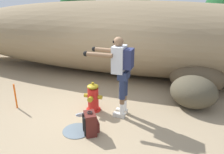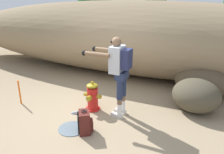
# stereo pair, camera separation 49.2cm
# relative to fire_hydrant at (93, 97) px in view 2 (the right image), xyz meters

# --- Properties ---
(ground_plane) EXTENTS (56.00, 56.00, 0.04)m
(ground_plane) POSITION_rel_fire_hydrant_xyz_m (-0.03, -0.30, -0.33)
(ground_plane) COLOR #998466
(dirt_embankment) EXTENTS (14.79, 3.20, 2.37)m
(dirt_embankment) POSITION_rel_fire_hydrant_xyz_m (-0.03, 2.99, 0.87)
(dirt_embankment) COLOR #897556
(dirt_embankment) RESTS_ON ground_plane
(fire_hydrant) EXTENTS (0.42, 0.38, 0.69)m
(fire_hydrant) POSITION_rel_fire_hydrant_xyz_m (0.00, 0.00, 0.00)
(fire_hydrant) COLOR red
(fire_hydrant) RESTS_ON ground_plane
(hydrant_water_jet) EXTENTS (0.55, 1.01, 0.46)m
(hydrant_water_jet) POSITION_rel_fire_hydrant_xyz_m (0.00, -0.64, -0.20)
(hydrant_water_jet) COLOR silver
(hydrant_water_jet) RESTS_ON ground_plane
(utility_worker) EXTENTS (0.98, 0.55, 1.73)m
(utility_worker) POSITION_rel_fire_hydrant_xyz_m (0.62, -0.01, 0.79)
(utility_worker) COLOR beige
(utility_worker) RESTS_ON ground_plane
(spare_backpack) EXTENTS (0.36, 0.36, 0.47)m
(spare_backpack) POSITION_rel_fire_hydrant_xyz_m (0.30, -0.88, -0.10)
(spare_backpack) COLOR #511E19
(spare_backpack) RESTS_ON ground_plane
(boulder_large) EXTENTS (1.56, 1.34, 0.85)m
(boulder_large) POSITION_rel_fire_hydrant_xyz_m (2.28, 1.83, 0.11)
(boulder_large) COLOR brown
(boulder_large) RESTS_ON ground_plane
(boulder_mid) EXTENTS (1.43, 1.40, 0.75)m
(boulder_mid) POSITION_rel_fire_hydrant_xyz_m (2.17, 0.89, 0.06)
(boulder_mid) COLOR #484131
(boulder_mid) RESTS_ON ground_plane
(survey_stake) EXTENTS (0.04, 0.04, 0.60)m
(survey_stake) POSITION_rel_fire_hydrant_xyz_m (-1.77, -0.42, -0.01)
(survey_stake) COLOR #E55914
(survey_stake) RESTS_ON ground_plane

